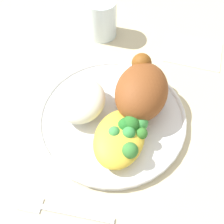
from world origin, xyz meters
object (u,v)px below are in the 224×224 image
(roasted_chicken, at_px, (142,90))
(fork, at_px, (59,210))
(mac_cheese_with_broccoli, at_px, (123,135))
(plate, at_px, (112,117))
(rice_pile, at_px, (81,100))
(water_glass, at_px, (102,18))
(napkin, at_px, (193,52))

(roasted_chicken, xyz_separation_m, fork, (-0.21, 0.07, -0.05))
(roasted_chicken, distance_m, mac_cheese_with_broccoli, 0.09)
(plate, distance_m, roasted_chicken, 0.07)
(plate, height_order, mac_cheese_with_broccoli, mac_cheese_with_broccoli)
(mac_cheese_with_broccoli, bearing_deg, plate, 36.44)
(rice_pile, height_order, water_glass, water_glass)
(roasted_chicken, relative_size, rice_pile, 1.33)
(roasted_chicken, distance_m, rice_pile, 0.10)
(rice_pile, xyz_separation_m, napkin, (0.21, -0.17, -0.04))
(mac_cheese_with_broccoli, bearing_deg, roasted_chicken, -5.68)
(roasted_chicken, height_order, napkin, roasted_chicken)
(fork, height_order, napkin, fork)
(mac_cheese_with_broccoli, xyz_separation_m, fork, (-0.13, 0.06, -0.03))
(fork, distance_m, water_glass, 0.39)
(roasted_chicken, relative_size, fork, 0.88)
(rice_pile, xyz_separation_m, fork, (-0.17, -0.03, -0.03))
(rice_pile, relative_size, mac_cheese_with_broccoli, 0.86)
(rice_pile, distance_m, water_glass, 0.21)
(rice_pile, height_order, napkin, rice_pile)
(plate, distance_m, fork, 0.18)
(napkin, bearing_deg, mac_cheese_with_broccoli, 161.92)
(plate, distance_m, napkin, 0.24)
(roasted_chicken, distance_m, fork, 0.23)
(roasted_chicken, bearing_deg, rice_pile, 112.55)
(rice_pile, bearing_deg, napkin, -38.66)
(fork, distance_m, napkin, 0.41)
(roasted_chicken, height_order, rice_pile, roasted_chicken)
(roasted_chicken, height_order, mac_cheese_with_broccoli, roasted_chicken)
(mac_cheese_with_broccoli, xyz_separation_m, water_glass, (0.26, 0.12, 0.01))
(plate, relative_size, water_glass, 3.08)
(water_glass, bearing_deg, roasted_chicken, -143.34)
(mac_cheese_with_broccoli, relative_size, napkin, 0.94)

